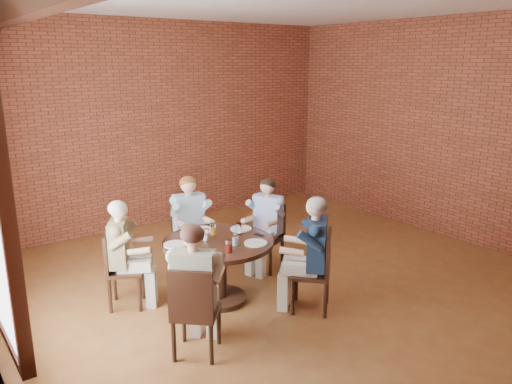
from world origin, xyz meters
TOP-DOWN VIEW (x-y plane):
  - floor at (0.00, 0.00)m, footprint 7.00×7.00m
  - wall_back at (0.00, 3.50)m, footprint 7.00×0.00m
  - wall_right at (3.25, 0.00)m, footprint 0.00×7.00m
  - dining_table at (-0.90, 0.35)m, footprint 1.26×1.26m
  - chair_a at (0.17, 0.79)m, footprint 0.50×0.50m
  - diner_a at (0.11, 0.76)m, footprint 0.72×0.66m
  - chair_b at (-0.73, 1.37)m, footprint 0.47×0.47m
  - diner_b at (-0.74, 1.29)m, footprint 0.60×0.69m
  - chair_c at (-1.88, 0.91)m, footprint 0.53×0.53m
  - diner_c at (-1.81, 0.87)m, footprint 0.75×0.71m
  - chair_d at (-1.70, -0.50)m, footprint 0.59×0.59m
  - diner_d at (-1.65, -0.44)m, footprint 0.81×0.81m
  - chair_e at (-0.12, -0.49)m, footprint 0.59×0.59m
  - diner_e at (-0.18, -0.43)m, footprint 0.81×0.82m
  - plate_a at (-0.47, 0.51)m, footprint 0.26×0.26m
  - plate_b at (-0.88, 0.76)m, footprint 0.26×0.26m
  - plate_c at (-1.37, 0.50)m, footprint 0.26×0.26m
  - plate_d at (-0.62, 0.01)m, footprint 0.26×0.26m
  - glass_a at (-0.60, 0.37)m, footprint 0.07×0.07m
  - glass_b at (-0.84, 0.55)m, footprint 0.07×0.07m
  - glass_c at (-1.07, 0.60)m, footprint 0.07×0.07m
  - glass_d at (-1.02, 0.41)m, footprint 0.07×0.07m
  - glass_e at (-1.24, 0.23)m, footprint 0.07×0.07m
  - glass_f at (-1.01, -0.04)m, footprint 0.07×0.07m
  - glass_g at (-0.83, 0.10)m, footprint 0.07×0.07m
  - smartphone at (-0.42, 0.21)m, footprint 0.10×0.14m

SIDE VIEW (x-z plane):
  - floor at x=0.00m, z-range 0.00..0.00m
  - chair_a at x=0.17m, z-range 0.04..0.93m
  - chair_c at x=-1.88m, z-range 0.04..0.93m
  - chair_b at x=-0.73m, z-range 0.04..0.95m
  - chair_d at x=-1.70m, z-range 0.04..0.96m
  - chair_e at x=-0.12m, z-range 0.04..0.97m
  - dining_table at x=-0.90m, z-range 0.15..0.90m
  - diner_a at x=0.11m, z-range 0.00..1.24m
  - diner_c at x=-1.81m, z-range 0.00..1.25m
  - diner_b at x=-0.74m, z-range 0.00..1.29m
  - diner_d at x=-1.65m, z-range 0.00..1.31m
  - diner_e at x=-0.18m, z-range 0.00..1.31m
  - smartphone at x=-0.42m, z-range 0.75..0.76m
  - plate_a at x=-0.47m, z-range 0.75..0.76m
  - plate_b at x=-0.88m, z-range 0.75..0.76m
  - plate_c at x=-1.37m, z-range 0.75..0.76m
  - plate_d at x=-0.62m, z-range 0.75..0.76m
  - glass_a at x=-0.60m, z-range 0.75..0.89m
  - glass_b at x=-0.84m, z-range 0.75..0.89m
  - glass_c at x=-1.07m, z-range 0.75..0.89m
  - glass_d at x=-1.02m, z-range 0.75..0.89m
  - glass_e at x=-1.24m, z-range 0.75..0.89m
  - glass_f at x=-1.01m, z-range 0.75..0.89m
  - glass_g at x=-0.83m, z-range 0.75..0.89m
  - wall_back at x=0.00m, z-range -1.80..5.20m
  - wall_right at x=3.25m, z-range -1.80..5.20m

